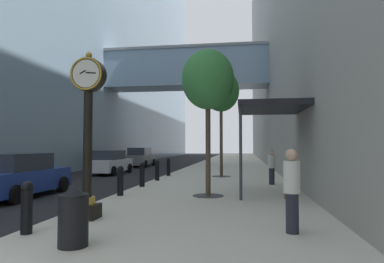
{
  "coord_description": "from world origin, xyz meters",
  "views": [
    {
      "loc": [
        4.64,
        -2.67,
        1.92
      ],
      "look_at": [
        1.04,
        21.5,
        2.96
      ],
      "focal_mm": 31.5,
      "sensor_mm": 36.0,
      "label": 1
    }
  ],
  "objects": [
    {
      "name": "car_grey_far",
      "position": [
        -4.74,
        27.57,
        0.84
      ],
      "size": [
        2.14,
        4.71,
        1.75
      ],
      "color": "slate",
      "rests_on": "ground"
    },
    {
      "name": "ground_plane",
      "position": [
        0.0,
        27.0,
        0.0
      ],
      "size": [
        110.0,
        110.0,
        0.0
      ],
      "primitive_type": "plane",
      "color": "black",
      "rests_on": "ground"
    },
    {
      "name": "street_tree_near",
      "position": [
        3.44,
        9.3,
        4.26
      ],
      "size": [
        1.89,
        1.89,
        5.26
      ],
      "color": "#333335",
      "rests_on": "sidewalk_right"
    },
    {
      "name": "trash_bin",
      "position": [
        1.68,
        2.97,
        0.68
      ],
      "size": [
        0.53,
        0.53,
        1.05
      ],
      "color": "black",
      "rests_on": "sidewalk_right"
    },
    {
      "name": "bollard_third",
      "position": [
        0.32,
        8.93,
        0.7
      ],
      "size": [
        0.24,
        0.24,
        1.06
      ],
      "color": "black",
      "rests_on": "sidewalk_right"
    },
    {
      "name": "bollard_sixth",
      "position": [
        0.32,
        16.88,
        0.7
      ],
      "size": [
        0.24,
        0.24,
        1.06
      ],
      "color": "black",
      "rests_on": "sidewalk_right"
    },
    {
      "name": "street_tree_mid_near",
      "position": [
        3.44,
        16.93,
        5.09
      ],
      "size": [
        2.12,
        2.12,
        6.21
      ],
      "color": "#333335",
      "rests_on": "sidewalk_right"
    },
    {
      "name": "car_white_mid",
      "position": [
        -4.25,
        19.08,
        0.78
      ],
      "size": [
        2.05,
        4.18,
        1.61
      ],
      "color": "silver",
      "rests_on": "ground"
    },
    {
      "name": "sidewalk_right",
      "position": [
        3.46,
        30.0,
        0.07
      ],
      "size": [
        6.91,
        80.0,
        0.14
      ],
      "primitive_type": "cube",
      "color": "beige",
      "rests_on": "ground"
    },
    {
      "name": "pedestrian_walking",
      "position": [
        5.64,
        4.49,
        1.05
      ],
      "size": [
        0.37,
        0.47,
        1.72
      ],
      "color": "#23232D",
      "rests_on": "sidewalk_right"
    },
    {
      "name": "bollard_fourth",
      "position": [
        0.32,
        11.58,
        0.7
      ],
      "size": [
        0.24,
        0.24,
        1.06
      ],
      "color": "black",
      "rests_on": "sidewalk_right"
    },
    {
      "name": "car_blue_near",
      "position": [
        -3.65,
        8.84,
        0.8
      ],
      "size": [
        2.11,
        4.37,
        1.64
      ],
      "color": "navy",
      "rests_on": "ground"
    },
    {
      "name": "bollard_nearest",
      "position": [
        0.32,
        3.63,
        0.7
      ],
      "size": [
        0.24,
        0.24,
        1.06
      ],
      "color": "black",
      "rests_on": "sidewalk_right"
    },
    {
      "name": "storefront_awning",
      "position": [
        5.67,
        10.15,
        3.28
      ],
      "size": [
        2.4,
        3.6,
        3.3
      ],
      "color": "black",
      "rests_on": "sidewalk_right"
    },
    {
      "name": "bollard_fifth",
      "position": [
        0.32,
        14.23,
        0.7
      ],
      "size": [
        0.24,
        0.24,
        1.06
      ],
      "color": "black",
      "rests_on": "sidewalk_right"
    },
    {
      "name": "street_clock",
      "position": [
        0.88,
        5.14,
        2.39
      ],
      "size": [
        0.84,
        0.55,
        4.11
      ],
      "color": "black",
      "rests_on": "sidewalk_right"
    },
    {
      "name": "pedestrian_by_clock",
      "position": [
        5.98,
        13.27,
        0.97
      ],
      "size": [
        0.45,
        0.45,
        1.58
      ],
      "color": "#23232D",
      "rests_on": "sidewalk_right"
    }
  ]
}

